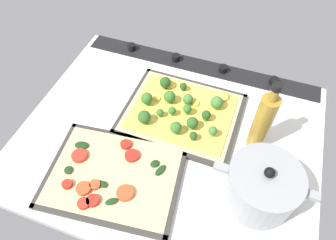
{
  "coord_description": "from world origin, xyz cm",
  "views": [
    {
      "loc": [
        -16.62,
        47.26,
        71.93
      ],
      "look_at": [
        1.09,
        -2.05,
        3.89
      ],
      "focal_mm": 32.29,
      "sensor_mm": 36.0,
      "label": 1
    }
  ],
  "objects_px": {
    "veggie_pizza_back": "(112,175)",
    "baking_tray_front": "(182,114)",
    "cooking_pot": "(262,187)",
    "broccoli_pizza": "(181,110)",
    "baking_tray_back": "(114,176)",
    "oil_bottle": "(263,122)"
  },
  "relations": [
    {
      "from": "broccoli_pizza",
      "to": "cooking_pot",
      "type": "distance_m",
      "value": 0.32
    },
    {
      "from": "baking_tray_front",
      "to": "broccoli_pizza",
      "type": "distance_m",
      "value": 0.02
    },
    {
      "from": "veggie_pizza_back",
      "to": "cooking_pot",
      "type": "bearing_deg",
      "value": -168.84
    },
    {
      "from": "baking_tray_front",
      "to": "baking_tray_back",
      "type": "height_order",
      "value": "same"
    },
    {
      "from": "broccoli_pizza",
      "to": "veggie_pizza_back",
      "type": "relative_size",
      "value": 0.93
    },
    {
      "from": "veggie_pizza_back",
      "to": "cooking_pot",
      "type": "xyz_separation_m",
      "value": [
        -0.36,
        -0.07,
        0.05
      ]
    },
    {
      "from": "veggie_pizza_back",
      "to": "baking_tray_front",
      "type": "bearing_deg",
      "value": -112.06
    },
    {
      "from": "broccoli_pizza",
      "to": "cooking_pot",
      "type": "bearing_deg",
      "value": 144.44
    },
    {
      "from": "broccoli_pizza",
      "to": "baking_tray_front",
      "type": "bearing_deg",
      "value": -177.29
    },
    {
      "from": "baking_tray_back",
      "to": "cooking_pot",
      "type": "height_order",
      "value": "cooking_pot"
    },
    {
      "from": "broccoli_pizza",
      "to": "cooking_pot",
      "type": "relative_size",
      "value": 1.34
    },
    {
      "from": "baking_tray_back",
      "to": "cooking_pot",
      "type": "relative_size",
      "value": 1.55
    },
    {
      "from": "baking_tray_front",
      "to": "broccoli_pizza",
      "type": "height_order",
      "value": "broccoli_pizza"
    },
    {
      "from": "baking_tray_front",
      "to": "baking_tray_back",
      "type": "distance_m",
      "value": 0.28
    },
    {
      "from": "baking_tray_back",
      "to": "cooking_pot",
      "type": "distance_m",
      "value": 0.37
    },
    {
      "from": "baking_tray_front",
      "to": "veggie_pizza_back",
      "type": "xyz_separation_m",
      "value": [
        0.1,
        0.26,
        0.01
      ]
    },
    {
      "from": "cooking_pot",
      "to": "oil_bottle",
      "type": "xyz_separation_m",
      "value": [
        0.03,
        -0.16,
        0.04
      ]
    },
    {
      "from": "baking_tray_front",
      "to": "broccoli_pizza",
      "type": "bearing_deg",
      "value": 2.71
    },
    {
      "from": "baking_tray_front",
      "to": "veggie_pizza_back",
      "type": "height_order",
      "value": "veggie_pizza_back"
    },
    {
      "from": "baking_tray_front",
      "to": "cooking_pot",
      "type": "bearing_deg",
      "value": 144.01
    },
    {
      "from": "veggie_pizza_back",
      "to": "oil_bottle",
      "type": "bearing_deg",
      "value": -144.98
    },
    {
      "from": "broccoli_pizza",
      "to": "baking_tray_back",
      "type": "xyz_separation_m",
      "value": [
        0.1,
        0.26,
        -0.02
      ]
    }
  ]
}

